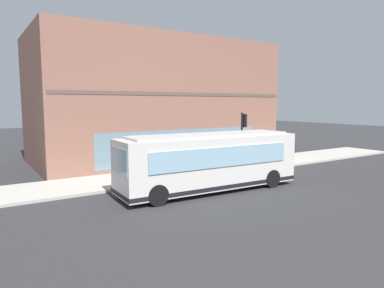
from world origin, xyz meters
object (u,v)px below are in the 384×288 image
at_px(city_bus_nearside, 210,162).
at_px(newspaper_vending_box, 182,167).
at_px(fire_hydrant, 265,154).
at_px(traffic_light_near_corner, 243,130).
at_px(pedestrian_walking_along_curb, 245,149).
at_px(pedestrian_near_hydrant, 184,157).

xyz_separation_m(city_bus_nearside, newspaper_vending_box, (3.87, -0.59, -0.95)).
bearing_deg(fire_hydrant, traffic_light_near_corner, 119.14).
distance_m(city_bus_nearside, pedestrian_walking_along_curb, 8.99).
bearing_deg(pedestrian_walking_along_curb, traffic_light_near_corner, 135.90).
height_order(pedestrian_walking_along_curb, newspaper_vending_box, pedestrian_walking_along_curb).
bearing_deg(pedestrian_near_hydrant, traffic_light_near_corner, -115.96).
distance_m(city_bus_nearside, pedestrian_near_hydrant, 5.02).
height_order(fire_hydrant, newspaper_vending_box, newspaper_vending_box).
bearing_deg(pedestrian_near_hydrant, pedestrian_walking_along_curb, -84.86).
xyz_separation_m(city_bus_nearside, fire_hydrant, (5.72, -9.82, -1.04)).
height_order(traffic_light_near_corner, pedestrian_near_hydrant, traffic_light_near_corner).
relative_size(pedestrian_near_hydrant, newspaper_vending_box, 1.82).
relative_size(fire_hydrant, pedestrian_near_hydrant, 0.45).
relative_size(city_bus_nearside, traffic_light_near_corner, 2.59).
xyz_separation_m(traffic_light_near_corner, fire_hydrant, (2.69, -4.82, -2.36)).
bearing_deg(pedestrian_walking_along_curb, city_bus_nearside, 126.43).
height_order(city_bus_nearside, pedestrian_walking_along_curb, city_bus_nearside).
bearing_deg(traffic_light_near_corner, newspaper_vending_box, 79.26).
height_order(city_bus_nearside, newspaper_vending_box, city_bus_nearside).
bearing_deg(pedestrian_near_hydrant, newspaper_vending_box, 140.73).
height_order(city_bus_nearside, fire_hydrant, city_bus_nearside).
bearing_deg(pedestrian_near_hydrant, fire_hydrant, -83.82).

